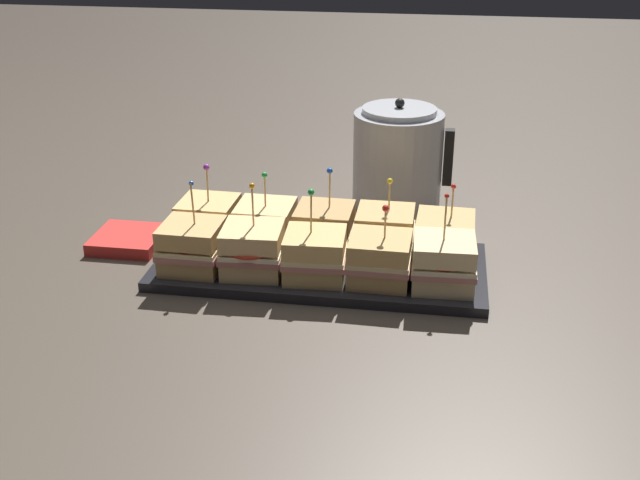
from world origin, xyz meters
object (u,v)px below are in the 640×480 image
at_px(sandwich_front_right, 380,259).
at_px(sandwich_back_right, 385,233).
at_px(sandwich_back_left, 266,226).
at_px(sandwich_back_center, 325,229).
at_px(sandwich_front_far_left, 193,246).
at_px(sandwich_front_left, 253,250).
at_px(sandwich_back_far_right, 445,238).
at_px(sandwich_back_far_left, 209,221).
at_px(sandwich_front_far_right, 444,263).
at_px(serving_platter, 320,267).
at_px(sandwich_front_center, 316,255).
at_px(napkin_stack, 129,240).
at_px(kettle_steel, 398,157).

relative_size(sandwich_front_right, sandwich_back_right, 0.97).
height_order(sandwich_back_left, sandwich_back_center, sandwich_back_center).
xyz_separation_m(sandwich_front_far_left, sandwich_back_left, (0.11, 0.11, 0.00)).
height_order(sandwich_front_left, sandwich_back_center, sandwich_front_left).
distance_m(sandwich_back_right, sandwich_back_far_right, 0.11).
height_order(sandwich_back_far_left, sandwich_back_center, sandwich_back_center).
distance_m(sandwich_front_far_right, sandwich_back_center, 0.24).
distance_m(serving_platter, sandwich_back_right, 0.13).
distance_m(sandwich_front_far_left, sandwich_back_left, 0.15).
distance_m(sandwich_front_left, sandwich_back_right, 0.25).
relative_size(sandwich_front_center, napkin_stack, 1.25).
height_order(sandwich_front_left, sandwich_back_far_left, sandwich_front_left).
height_order(sandwich_front_far_right, sandwich_back_right, sandwich_front_far_right).
distance_m(sandwich_front_far_left, sandwich_back_center, 0.24).
height_order(sandwich_back_left, sandwich_back_far_right, sandwich_back_left).
height_order(sandwich_front_far_left, kettle_steel, kettle_steel).
bearing_deg(sandwich_back_far_left, sandwich_front_left, -44.66).
bearing_deg(napkin_stack, kettle_steel, 31.14).
xyz_separation_m(sandwich_front_far_left, sandwich_back_far_left, (-0.00, 0.11, 0.00)).
bearing_deg(kettle_steel, sandwich_front_left, -118.66).
relative_size(kettle_steel, napkin_stack, 1.83).
height_order(sandwich_back_far_left, sandwich_back_right, sandwich_back_far_left).
bearing_deg(sandwich_back_far_left, serving_platter, -14.15).
bearing_deg(sandwich_back_right, sandwich_back_far_left, 179.79).
distance_m(serving_platter, sandwich_front_far_left, 0.23).
relative_size(sandwich_front_center, sandwich_back_far_left, 1.02).
distance_m(sandwich_front_left, sandwich_back_center, 0.15).
height_order(sandwich_back_far_left, sandwich_back_far_right, sandwich_back_far_left).
bearing_deg(sandwich_back_left, serving_platter, -25.44).
height_order(sandwich_front_center, sandwich_back_left, sandwich_front_center).
xyz_separation_m(sandwich_front_left, kettle_steel, (0.22, 0.41, 0.04)).
height_order(sandwich_front_left, kettle_steel, kettle_steel).
xyz_separation_m(sandwich_front_center, sandwich_back_far_left, (-0.22, 0.11, 0.00)).
height_order(sandwich_back_center, kettle_steel, kettle_steel).
bearing_deg(serving_platter, sandwich_back_far_left, 165.85).
distance_m(sandwich_front_left, sandwich_back_far_left, 0.16).
bearing_deg(sandwich_back_far_right, sandwich_back_right, 179.70).
xyz_separation_m(sandwich_front_far_right, sandwich_back_left, (-0.33, 0.11, 0.00)).
xyz_separation_m(sandwich_front_center, kettle_steel, (0.11, 0.41, 0.05)).
xyz_separation_m(serving_platter, kettle_steel, (0.11, 0.35, 0.10)).
bearing_deg(serving_platter, sandwich_back_far_right, 13.79).
relative_size(sandwich_front_right, napkin_stack, 1.10).
bearing_deg(sandwich_front_left, napkin_stack, 158.44).
height_order(sandwich_back_right, napkin_stack, sandwich_back_right).
bearing_deg(sandwich_back_left, sandwich_front_center, -43.83).
xyz_separation_m(sandwich_front_right, sandwich_back_left, (-0.22, 0.11, 0.00)).
relative_size(sandwich_front_left, sandwich_back_center, 1.02).
bearing_deg(sandwich_back_far_left, sandwich_front_center, -26.46).
distance_m(sandwich_back_right, napkin_stack, 0.50).
relative_size(sandwich_front_far_left, sandwich_front_center, 1.03).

